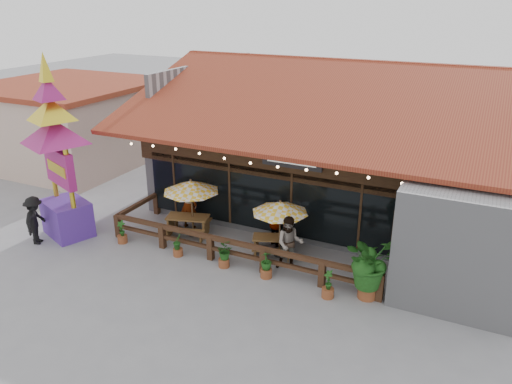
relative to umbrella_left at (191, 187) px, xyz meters
The scene contains 19 objects.
ground 4.60m from the umbrella_left, 11.92° to the right, with size 100.00×100.00×0.00m, color gray.
restaurant_building 7.20m from the umbrella_left, 53.01° to the left, with size 15.50×14.73×6.09m.
patio_railing 2.53m from the umbrella_left, 31.74° to the right, with size 10.00×2.60×0.92m.
neighbor_building 12.08m from the umbrella_left, 154.81° to the left, with size 8.40×8.40×4.22m.
umbrella_left is the anchor object (origin of this frame).
umbrella_right 3.59m from the umbrella_left, ahead, with size 2.19×2.19×2.09m.
picnic_table_left 1.46m from the umbrella_left, 160.99° to the right, with size 1.89×1.74×0.75m.
picnic_table_right 3.66m from the umbrella_left, ahead, with size 1.71×1.60×0.66m.
thai_sign_tower 5.09m from the umbrella_left, 155.14° to the right, with size 3.49×3.49×7.26m.
tropical_plant 7.18m from the umbrella_left, 10.97° to the right, with size 1.95×2.00×2.10m.
diner_a 1.23m from the umbrella_left, 134.45° to the left, with size 0.69×0.45×1.90m, color #3A2612.
diner_b 4.42m from the umbrella_left, ahead, with size 0.90×0.70×1.85m, color #3A2612.
diner_c 3.40m from the umbrella_left, 10.21° to the left, with size 1.01×0.42×1.73m, color #3A2612.
pedestrian 5.75m from the umbrella_left, 147.61° to the right, with size 1.17×0.67×1.81m, color black.
planter_a 3.06m from the umbrella_left, 139.85° to the right, with size 0.36×0.36×0.88m.
planter_b 2.31m from the umbrella_left, 76.01° to the right, with size 0.34×0.34×0.83m.
planter_c 3.10m from the umbrella_left, 35.79° to the right, with size 0.72×0.69×0.91m.
planter_d 4.38m from the umbrella_left, 23.03° to the right, with size 0.49×0.49×0.92m.
planter_e 6.41m from the umbrella_left, 17.33° to the right, with size 0.39×0.38×0.91m.
Camera 1 is at (5.46, -13.51, 8.48)m, focal length 35.00 mm.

